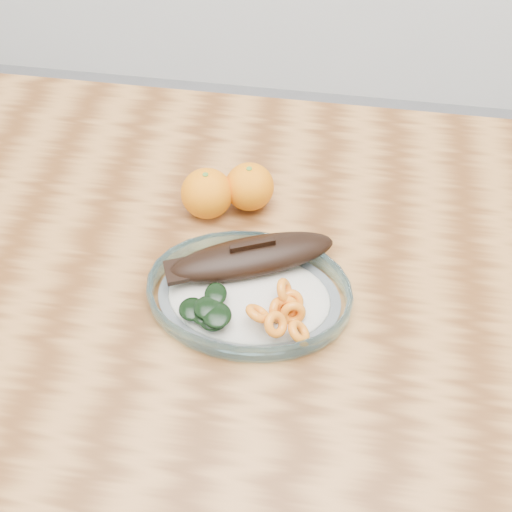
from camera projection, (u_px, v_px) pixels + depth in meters
The scene contains 5 objects.
ground at pixel (243, 484), 1.43m from camera, with size 3.00×3.00×0.00m, color slate.
dining_table at pixel (237, 316), 0.94m from camera, with size 1.20×0.80×0.75m.
plated_meal at pixel (249, 291), 0.82m from camera, with size 0.48×0.48×0.08m.
orange_left at pixel (207, 193), 0.91m from camera, with size 0.07×0.07×0.07m, color orange.
orange_right at pixel (249, 187), 0.92m from camera, with size 0.07×0.07×0.07m, color orange.
Camera 1 is at (0.11, -0.53, 1.42)m, focal length 45.00 mm.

